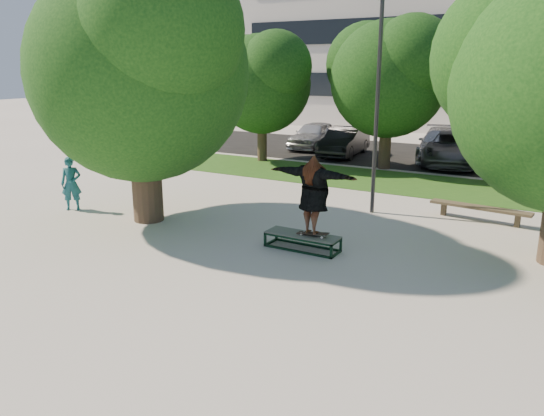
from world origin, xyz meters
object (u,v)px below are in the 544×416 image
Objects in this scene: tree_left at (139,59)px; car_silver_a at (314,135)px; grind_box at (302,242)px; car_dark at (344,142)px; bench at (480,209)px; lamppost at (377,106)px; car_silver_b at (442,145)px; bystander at (71,184)px; car_grey at (453,149)px.

tree_left is 15.14m from car_silver_a.
car_dark is (-4.47, 13.19, 0.51)m from grind_box.
grind_box is 5.68m from bench.
tree_left is at bearing 178.87° from grind_box.
car_silver_b is (-0.36, 10.28, -2.42)m from lamppost.
car_dark reaches higher than bench.
tree_left is 2.55× the size of bench.
bench is (10.94, 4.97, -0.46)m from bystander.
car_dark is at bearing 171.70° from car_grey.
tree_left reaches higher than car_dark.
car_grey is (8.33, 13.63, -0.09)m from bystander.
car_dark reaches higher than grind_box.
car_silver_a reaches higher than bench.
bench is at bearing 29.04° from tree_left.
tree_left reaches higher than car_silver_b.
tree_left is 1.41× the size of car_silver_b.
bench is 0.54× the size of car_grey.
grind_box is at bearing -100.39° from car_silver_b.
lamppost is at bearing -68.05° from car_dark.
car_silver_b is at bearing 116.21° from car_grey.
grind_box is at bearing -94.24° from lamppost.
grind_box is at bearing -38.70° from bystander.
car_dark is (0.53, 13.09, -3.73)m from tree_left.
car_silver_b is at bearing 90.27° from grind_box.
bystander is 0.58× the size of bench.
lamppost reaches higher than bystander.
tree_left is 15.46m from car_silver_b.
car_silver_b is (-0.07, 14.28, 0.54)m from grind_box.
car_dark is 4.53m from car_silver_b.
bench is 0.67× the size of car_silver_a.
car_dark is at bearing 87.68° from tree_left.
car_grey is (0.62, 13.34, 0.53)m from grind_box.
car_silver_a reaches higher than car_dark.
bench is at bearing -46.97° from car_silver_a.
bystander reaches higher than bench.
lamppost reaches higher than car_grey.
bench is (8.23, 4.57, -4.07)m from tree_left.
car_grey is (7.43, -1.33, 0.01)m from car_silver_a.
car_silver_a is at bearing 114.89° from grind_box.
bystander is 12.02m from bench.
lamppost is at bearing -101.98° from car_grey.
bystander reaches higher than car_silver_a.
car_dark is (2.34, -1.48, -0.01)m from car_silver_a.
bystander is (-7.70, -0.30, 0.62)m from grind_box.
car_dark is 0.84× the size of car_silver_b.
tree_left is 10.25m from bench.
bench is at bearing 12.73° from lamppost.
car_grey is at bearing 87.32° from grind_box.
car_silver_b is at bearing 115.25° from bench.
car_grey reaches higher than car_silver_a.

